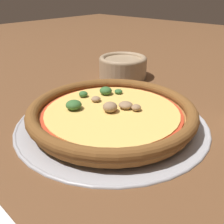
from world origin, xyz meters
The scene contains 4 objects.
ground_plane centered at (0.00, 0.00, 0.00)m, with size 3.00×3.00×0.00m, color brown.
pizza_tray centered at (0.00, 0.00, 0.00)m, with size 0.36×0.36×0.01m.
pizza centered at (0.00, 0.00, 0.02)m, with size 0.31×0.31×0.04m.
bowl_near centered at (0.16, -0.23, 0.03)m, with size 0.13×0.13×0.06m.
Camera 1 is at (-0.29, 0.33, 0.24)m, focal length 42.00 mm.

